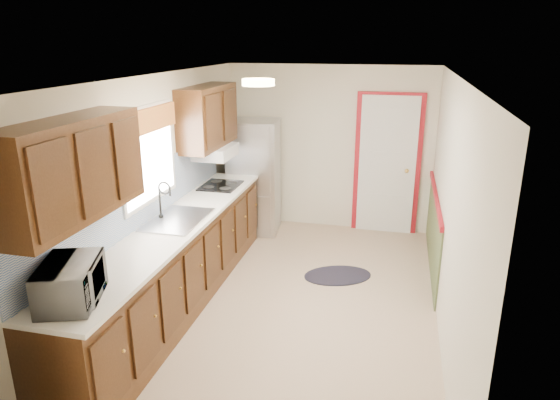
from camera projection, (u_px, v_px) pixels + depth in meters
The scene contains 8 objects.
room_shell at pixel (294, 199), 5.03m from camera, with size 3.20×5.20×2.52m.
kitchen_run at pixel (171, 235), 5.16m from camera, with size 0.63×4.00×2.20m.
back_wall_trim at pixel (396, 178), 6.95m from camera, with size 1.12×2.30×2.08m.
ceiling_fixture at pixel (258, 82), 4.55m from camera, with size 0.30×0.30×0.06m, color #FFD88C.
microwave at pixel (70, 279), 3.52m from camera, with size 0.55×0.31×0.37m, color white.
refrigerator at pixel (255, 177), 7.27m from camera, with size 0.75×0.72×1.65m.
rug at pixel (338, 275), 6.04m from camera, with size 0.82×0.53×0.01m, color black.
cooktop at pixel (221, 186), 6.38m from camera, with size 0.46×0.55×0.02m, color black.
Camera 1 is at (0.99, -4.69, 2.74)m, focal length 32.00 mm.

